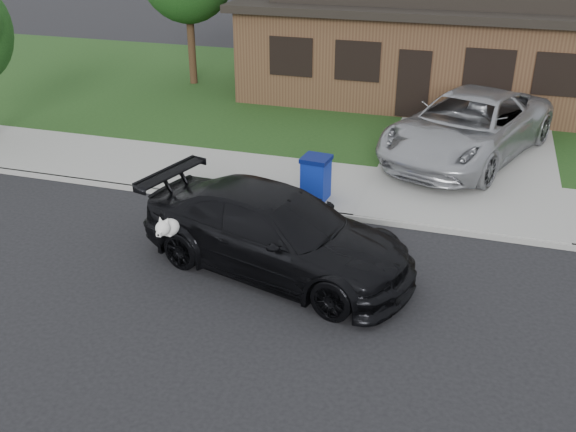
% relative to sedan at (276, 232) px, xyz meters
% --- Properties ---
extents(ground, '(120.00, 120.00, 0.00)m').
position_rel_sedan_xyz_m(ground, '(-2.77, -1.02, -0.78)').
color(ground, black).
rests_on(ground, ground).
extents(sidewalk, '(60.00, 3.00, 0.12)m').
position_rel_sedan_xyz_m(sidewalk, '(-2.77, 3.98, -0.72)').
color(sidewalk, gray).
rests_on(sidewalk, ground).
extents(curb, '(60.00, 0.12, 0.12)m').
position_rel_sedan_xyz_m(curb, '(-2.77, 2.48, -0.72)').
color(curb, gray).
rests_on(curb, ground).
extents(lawn, '(60.00, 13.00, 0.13)m').
position_rel_sedan_xyz_m(lawn, '(-2.77, 11.98, -0.72)').
color(lawn, '#193814').
rests_on(lawn, ground).
extents(driveway, '(4.50, 13.00, 0.14)m').
position_rel_sedan_xyz_m(driveway, '(3.23, 8.98, -0.71)').
color(driveway, gray).
rests_on(driveway, ground).
extents(sedan, '(5.77, 3.45, 1.57)m').
position_rel_sedan_xyz_m(sedan, '(0.00, 0.00, 0.00)').
color(sedan, black).
rests_on(sedan, ground).
extents(minivan, '(4.81, 6.75, 1.71)m').
position_rel_sedan_xyz_m(minivan, '(3.08, 6.90, 0.21)').
color(minivan, '#A3A5AA').
rests_on(minivan, driveway).
extents(recycling_bin, '(0.67, 0.69, 1.03)m').
position_rel_sedan_xyz_m(recycling_bin, '(-0.06, 3.11, -0.14)').
color(recycling_bin, navy).
rests_on(recycling_bin, sidewalk).
extents(house, '(12.60, 8.60, 4.65)m').
position_rel_sedan_xyz_m(house, '(1.23, 13.97, 1.35)').
color(house, '#422B1C').
rests_on(house, ground).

